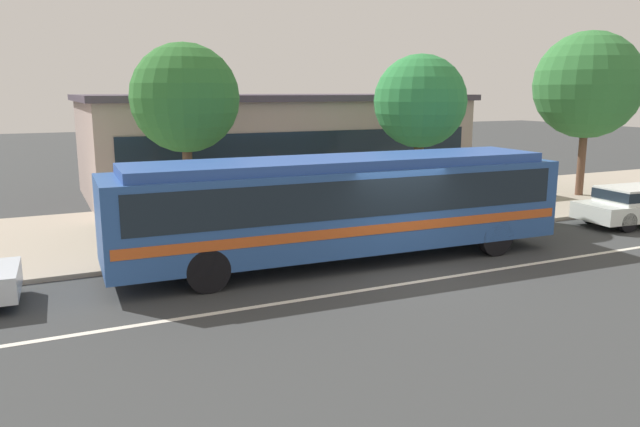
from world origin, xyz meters
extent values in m
plane|color=#373A3B|center=(0.00, 0.00, 0.00)|extent=(120.00, 120.00, 0.00)
cube|color=#A39787|center=(0.00, 6.87, 0.06)|extent=(60.00, 8.00, 0.12)
cube|color=silver|center=(0.00, -0.80, 0.00)|extent=(56.00, 0.16, 0.01)
cube|color=#2B549B|center=(-0.96, 1.52, 1.46)|extent=(12.06, 2.85, 2.08)
cube|color=#2D51A2|center=(-0.96, 1.52, 2.62)|extent=(11.09, 2.53, 0.24)
cube|color=#19232D|center=(-0.96, 1.52, 1.88)|extent=(11.34, 2.85, 0.92)
cube|color=#C95520|center=(-0.96, 1.52, 1.09)|extent=(11.82, 2.87, 0.24)
cube|color=#19232D|center=(4.98, 1.33, 1.88)|extent=(0.19, 2.17, 1.00)
cylinder|color=black|center=(3.15, 2.48, 0.50)|extent=(1.01, 0.31, 1.00)
cylinder|color=black|center=(3.08, 0.30, 0.50)|extent=(1.01, 0.31, 1.00)
cylinder|color=black|center=(-4.76, 2.74, 0.50)|extent=(1.01, 0.31, 1.00)
cylinder|color=black|center=(-4.83, 0.56, 0.50)|extent=(1.01, 0.31, 1.00)
cylinder|color=black|center=(8.86, 2.22, 0.32)|extent=(0.65, 0.27, 0.64)
cylinder|color=black|center=(8.75, 0.70, 0.32)|extent=(0.65, 0.27, 0.64)
cylinder|color=#745C53|center=(1.50, 3.85, 0.55)|extent=(0.14, 0.14, 0.86)
cylinder|color=#745C53|center=(1.46, 4.00, 0.55)|extent=(0.14, 0.14, 0.86)
cylinder|color=#A24F9F|center=(1.48, 3.93, 1.28)|extent=(0.43, 0.43, 0.61)
sphere|color=tan|center=(1.48, 3.93, 1.69)|extent=(0.22, 0.22, 0.22)
cylinder|color=#685C5D|center=(4.12, 4.10, 0.57)|extent=(0.14, 0.14, 0.91)
cylinder|color=#685C5D|center=(3.96, 4.13, 0.57)|extent=(0.14, 0.14, 0.91)
cylinder|color=#4C585A|center=(4.04, 4.11, 1.33)|extent=(0.40, 0.40, 0.61)
sphere|color=tan|center=(4.04, 4.11, 1.74)|extent=(0.22, 0.22, 0.22)
cylinder|color=navy|center=(4.11, 3.78, 0.55)|extent=(0.14, 0.14, 0.86)
cylinder|color=navy|center=(4.26, 3.84, 0.55)|extent=(0.14, 0.14, 0.86)
cylinder|color=gold|center=(4.19, 3.81, 1.27)|extent=(0.44, 0.44, 0.58)
sphere|color=tan|center=(4.19, 3.81, 1.68)|extent=(0.23, 0.23, 0.23)
cylinder|color=gray|center=(3.89, 3.40, 1.24)|extent=(0.08, 0.08, 2.24)
cube|color=yellow|center=(3.89, 3.40, 2.16)|extent=(0.16, 0.43, 0.56)
cylinder|color=brown|center=(-3.94, 5.96, 1.60)|extent=(0.29, 0.29, 2.97)
sphere|color=#307130|center=(-3.94, 5.96, 4.21)|extent=(3.21, 3.21, 3.21)
cylinder|color=brown|center=(3.91, 5.31, 1.54)|extent=(0.35, 0.35, 2.85)
sphere|color=#2E8341|center=(3.91, 5.31, 4.07)|extent=(3.15, 3.15, 3.15)
cylinder|color=brown|center=(12.54, 6.04, 1.63)|extent=(0.32, 0.32, 3.02)
sphere|color=#357A39|center=(12.54, 6.04, 4.65)|extent=(4.31, 4.31, 4.31)
cube|color=#A7928A|center=(1.30, 12.95, 2.01)|extent=(15.23, 8.58, 4.02)
cube|color=#19232D|center=(1.30, 8.63, 2.21)|extent=(14.01, 0.04, 1.45)
cube|color=#443B49|center=(1.30, 12.95, 4.14)|extent=(15.63, 8.98, 0.24)
camera|label=1|loc=(-8.12, -12.30, 4.41)|focal=34.36mm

